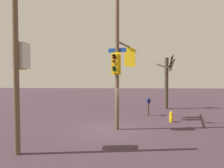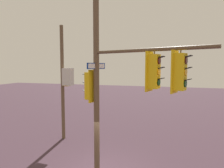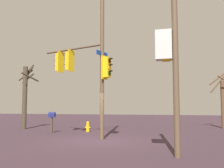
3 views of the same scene
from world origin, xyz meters
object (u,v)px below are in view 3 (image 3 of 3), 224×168
(fire_hydrant, at_px, (88,127))
(bare_tree_behind_pole, at_px, (25,94))
(mailbox, at_px, (52,116))
(bare_tree_across_street, at_px, (223,101))

(fire_hydrant, relative_size, bare_tree_behind_pole, 0.14)
(fire_hydrant, height_order, mailbox, mailbox)
(fire_hydrant, xyz_separation_m, bare_tree_across_street, (9.86, 5.13, 1.89))
(bare_tree_across_street, bearing_deg, bare_tree_behind_pole, -165.14)
(fire_hydrant, distance_m, mailbox, 2.59)
(fire_hydrant, xyz_separation_m, bare_tree_behind_pole, (-5.64, 1.02, 2.42))
(mailbox, distance_m, bare_tree_across_street, 13.63)
(fire_hydrant, bearing_deg, bare_tree_across_street, 27.51)
(mailbox, bearing_deg, bare_tree_across_street, 113.64)
(fire_hydrant, relative_size, mailbox, 0.52)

